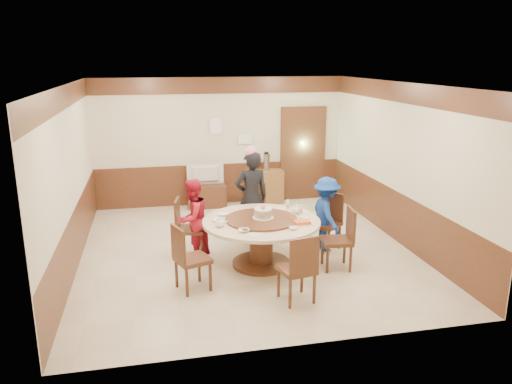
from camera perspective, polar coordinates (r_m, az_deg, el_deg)
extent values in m
plane|color=beige|center=(8.63, -1.11, -6.68)|extent=(6.00, 6.00, 0.00)
plane|color=white|center=(8.02, -1.22, 12.24)|extent=(6.00, 6.00, 0.00)
cube|color=beige|center=(11.12, -4.10, 5.75)|extent=(5.50, 0.04, 2.80)
cube|color=beige|center=(5.40, 4.88, -4.42)|extent=(5.50, 0.04, 2.80)
cube|color=beige|center=(8.17, -20.48, 1.40)|extent=(0.04, 6.00, 2.80)
cube|color=beige|center=(9.12, 16.08, 3.13)|extent=(0.04, 6.00, 2.80)
cube|color=#4C2817|center=(8.47, -1.13, -3.85)|extent=(5.50, 6.00, 0.90)
cube|color=#4C2817|center=(8.03, -1.21, 10.99)|extent=(5.50, 6.00, 0.35)
cube|color=#4C2817|center=(11.54, 5.37, 4.30)|extent=(1.05, 0.08, 2.18)
cube|color=#86CF92|center=(11.56, 5.34, 4.32)|extent=(0.88, 0.02, 2.05)
cylinder|color=#4C2817|center=(8.04, 0.60, -8.11)|extent=(0.92, 0.92, 0.06)
cylinder|color=#4C2817|center=(7.92, 0.61, -5.95)|extent=(0.37, 0.37, 0.65)
cylinder|color=beige|center=(7.80, 0.61, -3.41)|extent=(1.84, 1.84, 0.05)
cylinder|color=#4C2817|center=(7.78, 0.61, -3.13)|extent=(1.13, 1.13, 0.03)
cube|color=#4C2817|center=(8.61, 7.94, -3.68)|extent=(0.62, 0.62, 0.06)
cube|color=#4C2817|center=(8.70, 8.72, -1.64)|extent=(0.29, 0.35, 0.50)
cube|color=#4C2817|center=(8.69, 7.88, -5.18)|extent=(0.36, 0.36, 0.42)
cube|color=#4C2817|center=(9.11, -0.04, -2.47)|extent=(0.48, 0.48, 0.06)
cube|color=#4C2817|center=(9.23, -0.19, -0.48)|extent=(0.42, 0.08, 0.50)
cube|color=#4C2817|center=(9.19, -0.04, -3.89)|extent=(0.36, 0.36, 0.42)
cube|color=#4C2817|center=(8.35, -7.48, -4.27)|extent=(0.52, 0.52, 0.06)
cube|color=#4C2817|center=(8.29, -8.99, -2.50)|extent=(0.12, 0.42, 0.50)
cube|color=#4C2817|center=(8.43, -7.43, -5.81)|extent=(0.36, 0.36, 0.42)
cube|color=#4C2817|center=(7.14, -7.24, -7.67)|extent=(0.56, 0.56, 0.06)
cube|color=#4C2817|center=(6.97, -8.89, -5.95)|extent=(0.18, 0.41, 0.50)
cube|color=#4C2817|center=(7.24, -7.18, -9.43)|extent=(0.36, 0.36, 0.42)
cube|color=#4C2817|center=(6.80, 4.66, -8.81)|extent=(0.51, 0.51, 0.06)
cube|color=#4C2817|center=(6.53, 5.55, -7.32)|extent=(0.42, 0.11, 0.50)
cube|color=#4C2817|center=(6.90, 4.61, -10.63)|extent=(0.36, 0.36, 0.42)
cube|color=#4C2817|center=(7.88, 9.22, -5.54)|extent=(0.49, 0.49, 0.06)
cube|color=#4C2817|center=(7.84, 10.79, -3.62)|extent=(0.09, 0.42, 0.50)
cube|color=#4C2817|center=(7.96, 9.15, -7.16)|extent=(0.36, 0.36, 0.42)
imported|color=black|center=(8.78, -0.52, -0.60)|extent=(0.64, 0.46, 1.65)
imported|color=red|center=(8.21, -7.29, -3.04)|extent=(0.81, 0.81, 1.32)
imported|color=navy|center=(8.53, 8.04, -2.52)|extent=(0.52, 0.85, 1.28)
cylinder|color=white|center=(7.80, 0.81, -2.94)|extent=(0.33, 0.33, 0.01)
cylinder|color=tan|center=(7.78, 0.81, -2.47)|extent=(0.26, 0.26, 0.12)
cylinder|color=white|center=(7.76, 0.81, -1.99)|extent=(0.27, 0.27, 0.01)
sphere|color=pink|center=(7.75, 0.81, -1.72)|extent=(0.08, 0.08, 0.08)
ellipsoid|color=white|center=(7.49, -4.17, -3.56)|extent=(0.17, 0.15, 0.13)
ellipsoid|color=white|center=(8.12, 4.67, -2.06)|extent=(0.17, 0.15, 0.13)
imported|color=white|center=(8.02, -3.84, -2.58)|extent=(0.16, 0.16, 0.04)
imported|color=white|center=(7.38, 4.27, -4.16)|extent=(0.13, 0.13, 0.04)
imported|color=white|center=(7.28, -1.38, -4.42)|extent=(0.16, 0.16, 0.04)
imported|color=white|center=(7.84, 5.57, -3.00)|extent=(0.15, 0.15, 0.05)
imported|color=white|center=(7.74, -4.42, -3.26)|extent=(0.16, 0.16, 0.04)
imported|color=white|center=(8.37, 0.55, -1.77)|extent=(0.14, 0.14, 0.04)
cylinder|color=white|center=(7.14, -0.21, -4.93)|extent=(0.18, 0.18, 0.01)
cylinder|color=white|center=(8.35, 2.88, -1.94)|extent=(0.18, 0.18, 0.01)
cube|color=white|center=(7.60, 5.29, -3.70)|extent=(0.30, 0.20, 0.02)
cube|color=#E05419|center=(7.59, 5.29, -3.47)|extent=(0.24, 0.15, 0.04)
cylinder|color=white|center=(7.79, 4.19, -2.65)|extent=(0.06, 0.06, 0.16)
cylinder|color=white|center=(8.02, 5.17, -2.16)|extent=(0.06, 0.06, 0.16)
cylinder|color=white|center=(8.30, 3.67, -1.51)|extent=(0.06, 0.06, 0.16)
cube|color=#4C2817|center=(11.08, -5.69, -0.41)|extent=(0.85, 0.45, 0.50)
imported|color=gray|center=(10.96, -5.75, 2.02)|extent=(0.81, 0.14, 0.47)
cube|color=brown|center=(11.29, 1.01, 0.61)|extent=(0.80, 0.40, 0.75)
cylinder|color=silver|center=(11.17, 1.20, 3.43)|extent=(0.15, 0.15, 0.38)
cube|color=white|center=(11.01, -4.62, 7.49)|extent=(0.25, 0.00, 0.35)
cube|color=white|center=(11.16, -1.26, 6.08)|extent=(0.30, 0.00, 0.22)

